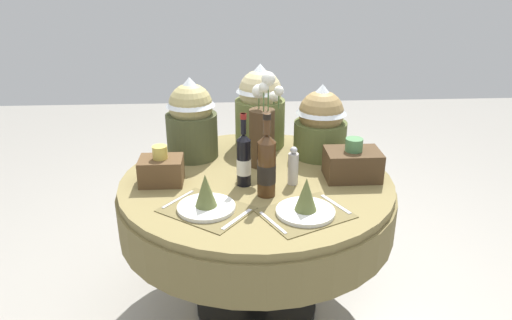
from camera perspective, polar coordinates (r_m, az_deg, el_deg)
name	(u,v)px	position (r m, az deg, el deg)	size (l,w,h in m)	color
ground	(256,305)	(2.66, 0.04, -16.98)	(8.00, 8.00, 0.00)	#9E998E
dining_table	(256,205)	(2.32, 0.05, -5.37)	(1.30, 1.30, 0.75)	olive
place_setting_left	(206,200)	(1.97, -5.99, -4.74)	(0.43, 0.41, 0.16)	brown
place_setting_right	(306,204)	(1.93, 5.96, -5.23)	(0.42, 0.38, 0.16)	brown
flower_vase	(263,129)	(2.34, 0.81, 3.67)	(0.17, 0.18, 0.48)	#47331E
wine_bottle_left	(267,165)	(2.04, 1.27, -0.63)	(0.08, 0.08, 0.37)	#422814
wine_bottle_centre	(244,159)	(2.14, -1.47, 0.08)	(0.07, 0.07, 0.34)	black
pepper_mill	(293,167)	(2.17, 4.47, -0.84)	(0.05, 0.05, 0.18)	#B7B2AD
gift_tub_back_left	(191,115)	(2.46, -7.76, 5.30)	(0.26, 0.26, 0.42)	#474C2D
gift_tub_back_centre	(260,103)	(2.60, 0.48, 6.86)	(0.27, 0.27, 0.45)	olive
gift_tub_back_right	(321,119)	(2.48, 7.76, 4.87)	(0.27, 0.27, 0.38)	#566033
woven_basket_side_left	(161,169)	(2.23, -11.25, -1.10)	(0.20, 0.15, 0.18)	brown
woven_basket_side_right	(352,163)	(2.28, 11.45, -0.38)	(0.25, 0.18, 0.20)	#47331E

